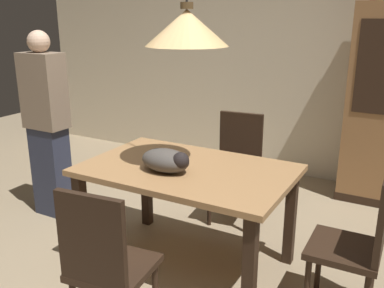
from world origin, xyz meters
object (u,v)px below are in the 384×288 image
cat_sleeping (167,160)px  pendant_lamp (187,27)px  dining_table (187,181)px  chair_near_front (105,262)px  person_standing (47,126)px  chair_far_back (237,162)px  chair_right_side (360,240)px

cat_sleeping → pendant_lamp: pendant_lamp is taller
cat_sleeping → pendant_lamp: (0.08, 0.13, 0.84)m
dining_table → pendant_lamp: bearing=0.0°
dining_table → cat_sleeping: bearing=-120.6°
dining_table → chair_near_front: (0.01, -0.88, -0.14)m
pendant_lamp → person_standing: bearing=173.8°
chair_far_back → dining_table: bearing=-89.5°
chair_right_side → pendant_lamp: size_ratio=0.72×
chair_far_back → cat_sleeping: bearing=-94.0°
chair_right_side → pendant_lamp: bearing=-179.9°
dining_table → chair_near_front: 0.89m
chair_right_side → pendant_lamp: pendant_lamp is taller
dining_table → chair_far_back: 0.89m
chair_right_side → chair_far_back: 1.44m
chair_far_back → pendant_lamp: bearing=-89.5°
chair_far_back → person_standing: person_standing is taller
chair_right_side → cat_sleeping: bearing=-173.7°
chair_near_front → chair_right_side: size_ratio=1.00×
chair_far_back → cat_sleeping: chair_far_back is taller
chair_far_back → cat_sleeping: 1.06m
cat_sleeping → person_standing: (-1.40, 0.29, -0.01)m
cat_sleeping → chair_right_side: bearing=6.3°
chair_near_front → person_standing: (-1.49, 1.04, 0.30)m
pendant_lamp → person_standing: 1.72m
pendant_lamp → person_standing: pendant_lamp is taller
chair_right_side → chair_near_front: bearing=-141.9°
person_standing → chair_near_front: bearing=-34.8°
dining_table → chair_right_side: size_ratio=1.51×
chair_far_back → person_standing: (-1.47, -0.72, 0.30)m
chair_near_front → chair_right_side: same height
cat_sleeping → person_standing: 1.43m
dining_table → cat_sleeping: (-0.08, -0.13, 0.18)m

